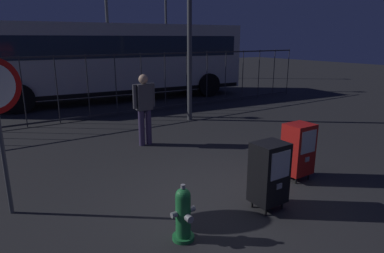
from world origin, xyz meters
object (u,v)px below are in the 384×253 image
object	(u,v)px
newspaper_box_primary	(298,149)
pedestrian	(144,106)
bus_near	(116,57)
newspaper_box_secondary	(269,173)
street_light_far_right	(166,12)
fire_hydrant	(183,214)

from	to	relation	value
newspaper_box_primary	pedestrian	distance (m)	3.61
bus_near	newspaper_box_secondary	bearing A→B (deg)	-93.30
newspaper_box_primary	bus_near	world-z (taller)	bus_near
street_light_far_right	newspaper_box_primary	bearing A→B (deg)	-111.10
newspaper_box_secondary	pedestrian	xyz separation A→B (m)	(-0.16, 3.80, 0.38)
street_light_far_right	newspaper_box_secondary	bearing A→B (deg)	-114.31
newspaper_box_primary	street_light_far_right	distance (m)	16.76
newspaper_box_primary	street_light_far_right	world-z (taller)	street_light_far_right
newspaper_box_primary	fire_hydrant	bearing A→B (deg)	-170.05
pedestrian	street_light_far_right	world-z (taller)	street_light_far_right
fire_hydrant	pedestrian	xyz separation A→B (m)	(1.30, 3.79, 0.60)
newspaper_box_secondary	bus_near	size ratio (longest dim) A/B	0.10
newspaper_box_secondary	street_light_far_right	world-z (taller)	street_light_far_right
fire_hydrant	pedestrian	distance (m)	4.05
fire_hydrant	newspaper_box_primary	world-z (taller)	newspaper_box_primary
newspaper_box_secondary	street_light_far_right	distance (m)	17.66
street_light_far_right	fire_hydrant	bearing A→B (deg)	-118.58
newspaper_box_secondary	bus_near	distance (m)	10.30
fire_hydrant	newspaper_box_secondary	bearing A→B (deg)	-0.52
newspaper_box_primary	newspaper_box_secondary	world-z (taller)	same
newspaper_box_primary	bus_near	bearing A→B (deg)	87.83
newspaper_box_primary	street_light_far_right	bearing A→B (deg)	68.90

